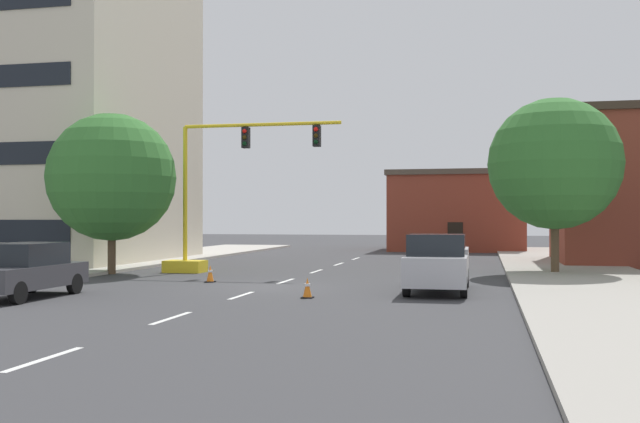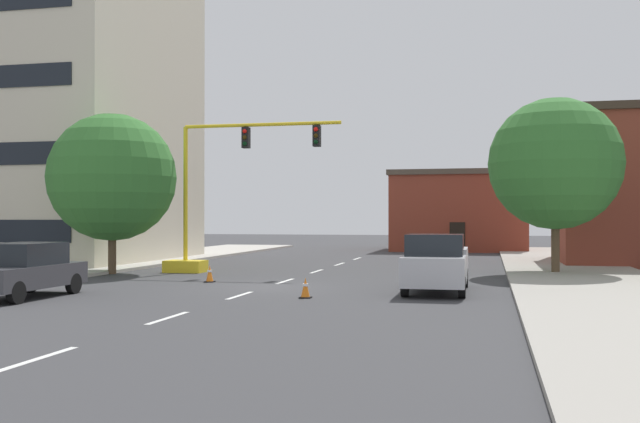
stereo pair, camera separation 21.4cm
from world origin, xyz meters
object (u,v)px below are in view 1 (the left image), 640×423
traffic_signal_gantry (206,225)px  traffic_cone_roadside_b (210,274)px  tree_right_mid (555,164)px  traffic_cone_roadside_a (307,288)px  sedan_dark_gray_near_left (25,270)px  tree_left_near (112,177)px  pickup_truck_silver (438,263)px

traffic_signal_gantry → traffic_cone_roadside_b: (2.01, -4.66, -1.86)m
tree_right_mid → traffic_cone_roadside_a: 15.07m
sedan_dark_gray_near_left → traffic_cone_roadside_b: bearing=61.3°
traffic_cone_roadside_a → tree_right_mid: bearing=53.6°
tree_left_near → tree_right_mid: bearing=11.4°
sedan_dark_gray_near_left → traffic_signal_gantry: bearing=81.8°
traffic_cone_roadside_b → pickup_truck_silver: bearing=-11.8°
traffic_signal_gantry → sedan_dark_gray_near_left: 11.48m
sedan_dark_gray_near_left → traffic_cone_roadside_b: (3.63, 6.63, -0.55)m
tree_right_mid → traffic_cone_roadside_b: size_ratio=11.56×
tree_left_near → traffic_cone_roadside_b: 7.68m
tree_left_near → traffic_cone_roadside_b: size_ratio=10.64×
tree_right_mid → pickup_truck_silver: tree_right_mid is taller
tree_left_near → traffic_cone_roadside_a: (10.88, -7.65, -4.04)m
traffic_signal_gantry → tree_left_near: 4.70m
traffic_signal_gantry → pickup_truck_silver: traffic_signal_gantry is taller
tree_left_near → traffic_cone_roadside_a: size_ratio=11.17×
sedan_dark_gray_near_left → traffic_cone_roadside_a: sedan_dark_gray_near_left is taller
tree_left_near → pickup_truck_silver: tree_left_near is taller
traffic_signal_gantry → pickup_truck_silver: (10.96, -6.52, -1.22)m
traffic_signal_gantry → tree_right_mid: size_ratio=1.05×
tree_left_near → sedan_dark_gray_near_left: (2.20, -9.60, -3.46)m
pickup_truck_silver → traffic_cone_roadside_b: size_ratio=7.97×
traffic_signal_gantry → traffic_cone_roadside_b: size_ratio=12.17×
tree_left_near → tree_right_mid: size_ratio=0.92×
tree_left_near → sedan_dark_gray_near_left: 10.44m
tree_right_mid → pickup_truck_silver: (-4.62, -8.73, -3.95)m
pickup_truck_silver → sedan_dark_gray_near_left: size_ratio=1.20×
tree_left_near → tree_right_mid: tree_right_mid is taller
traffic_signal_gantry → tree_left_near: size_ratio=1.14×
sedan_dark_gray_near_left → tree_left_near: bearing=102.9°
tree_right_mid → traffic_cone_roadside_a: tree_right_mid is taller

